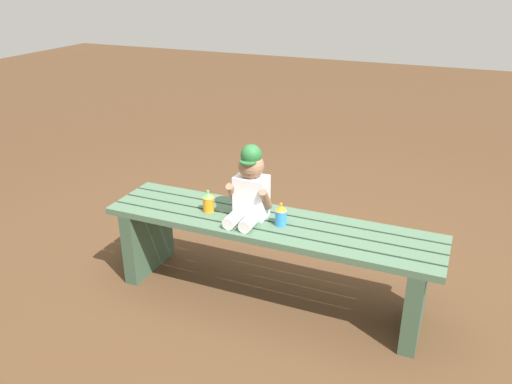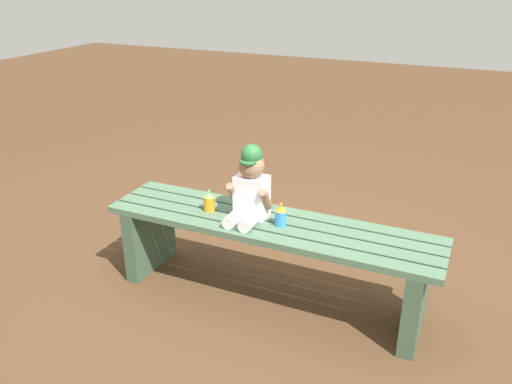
{
  "view_description": "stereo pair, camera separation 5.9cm",
  "coord_description": "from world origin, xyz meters",
  "views": [
    {
      "loc": [
        0.89,
        -2.28,
        1.71
      ],
      "look_at": [
        -0.06,
        -0.05,
        0.65
      ],
      "focal_mm": 36.39,
      "sensor_mm": 36.0,
      "label": 1
    },
    {
      "loc": [
        0.94,
        -2.26,
        1.71
      ],
      "look_at": [
        -0.06,
        -0.05,
        0.65
      ],
      "focal_mm": 36.39,
      "sensor_mm": 36.0,
      "label": 2
    }
  ],
  "objects": [
    {
      "name": "ground_plane",
      "position": [
        0.0,
        0.0,
        0.0
      ],
      "size": [
        16.0,
        16.0,
        0.0
      ],
      "primitive_type": "plane",
      "color": "#4C331E"
    },
    {
      "name": "sippy_cup_left",
      "position": [
        -0.36,
        -0.01,
        0.53
      ],
      "size": [
        0.06,
        0.06,
        0.12
      ],
      "color": "orange",
      "rests_on": "park_bench"
    },
    {
      "name": "sippy_cup_right",
      "position": [
        0.07,
        -0.01,
        0.53
      ],
      "size": [
        0.06,
        0.06,
        0.12
      ],
      "color": "#338CE5",
      "rests_on": "park_bench"
    },
    {
      "name": "child_figure",
      "position": [
        -0.11,
        0.0,
        0.65
      ],
      "size": [
        0.23,
        0.27,
        0.4
      ],
      "color": "white",
      "rests_on": "park_bench"
    },
    {
      "name": "park_bench",
      "position": [
        0.0,
        0.0,
        0.33
      ],
      "size": [
        1.81,
        0.42,
        0.47
      ],
      "color": "#47664C",
      "rests_on": "ground_plane"
    }
  ]
}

